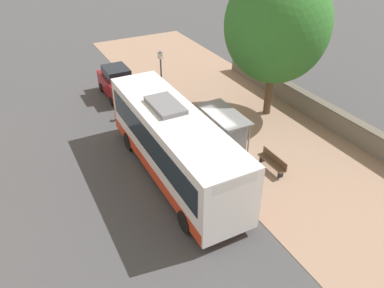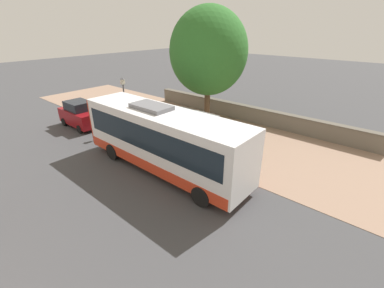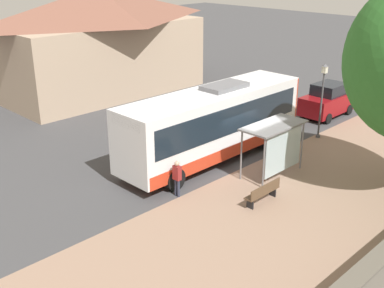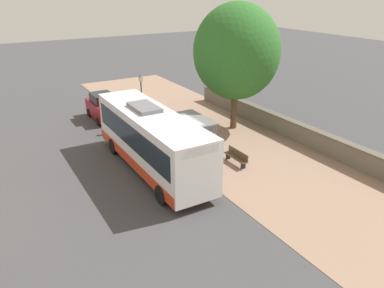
{
  "view_description": "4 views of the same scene",
  "coord_description": "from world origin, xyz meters",
  "px_view_note": "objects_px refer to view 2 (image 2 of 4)",
  "views": [
    {
      "loc": [
        8.0,
        14.17,
        11.54
      ],
      "look_at": [
        1.62,
        1.96,
        2.61
      ],
      "focal_mm": 35.0,
      "sensor_mm": 36.0,
      "label": 1
    },
    {
      "loc": [
        10.56,
        10.01,
        7.53
      ],
      "look_at": [
        0.21,
        1.18,
        1.21
      ],
      "focal_mm": 24.0,
      "sensor_mm": 36.0,
      "label": 2
    },
    {
      "loc": [
        -13.06,
        16.79,
        9.48
      ],
      "look_at": [
        1.64,
        2.13,
        1.29
      ],
      "focal_mm": 45.0,
      "sensor_mm": 36.0,
      "label": 3
    },
    {
      "loc": [
        9.78,
        18.5,
        9.89
      ],
      "look_at": [
        -0.38,
        1.22,
        1.37
      ],
      "focal_mm": 35.0,
      "sensor_mm": 36.0,
      "label": 4
    }
  ],
  "objects_px": {
    "bus_shelter": "(194,119)",
    "bench": "(236,145)",
    "bus": "(163,139)",
    "parked_car_behind_bus": "(80,115)",
    "pedestrian": "(241,166)",
    "street_lamp_near": "(125,100)",
    "shade_tree": "(208,52)"
  },
  "relations": [
    {
      "from": "bench",
      "to": "parked_car_behind_bus",
      "type": "bearing_deg",
      "value": -70.86
    },
    {
      "from": "bench",
      "to": "street_lamp_near",
      "type": "xyz_separation_m",
      "value": [
        2.44,
        -8.23,
        1.98
      ]
    },
    {
      "from": "bus",
      "to": "bench",
      "type": "height_order",
      "value": "bus"
    },
    {
      "from": "bus",
      "to": "bus_shelter",
      "type": "bearing_deg",
      "value": -170.19
    },
    {
      "from": "pedestrian",
      "to": "street_lamp_near",
      "type": "relative_size",
      "value": 0.39
    },
    {
      "from": "bus_shelter",
      "to": "shade_tree",
      "type": "xyz_separation_m",
      "value": [
        -4.82,
        -2.58,
        3.64
      ]
    },
    {
      "from": "shade_tree",
      "to": "street_lamp_near",
      "type": "bearing_deg",
      "value": -27.71
    },
    {
      "from": "bus",
      "to": "street_lamp_near",
      "type": "xyz_separation_m",
      "value": [
        -2.16,
        -6.28,
        0.57
      ]
    },
    {
      "from": "bus",
      "to": "bench",
      "type": "distance_m",
      "value": 5.19
    },
    {
      "from": "bus_shelter",
      "to": "bench",
      "type": "xyz_separation_m",
      "value": [
        -1.29,
        2.52,
        -1.51
      ]
    },
    {
      "from": "bench",
      "to": "street_lamp_near",
      "type": "relative_size",
      "value": 0.45
    },
    {
      "from": "bus_shelter",
      "to": "parked_car_behind_bus",
      "type": "bearing_deg",
      "value": -73.13
    },
    {
      "from": "bus_shelter",
      "to": "bench",
      "type": "relative_size",
      "value": 1.72
    },
    {
      "from": "pedestrian",
      "to": "shade_tree",
      "type": "height_order",
      "value": "shade_tree"
    },
    {
      "from": "pedestrian",
      "to": "bench",
      "type": "relative_size",
      "value": 0.85
    },
    {
      "from": "street_lamp_near",
      "to": "bus_shelter",
      "type": "bearing_deg",
      "value": 101.35
    },
    {
      "from": "bus",
      "to": "pedestrian",
      "type": "xyz_separation_m",
      "value": [
        -1.69,
        4.02,
        -0.96
      ]
    },
    {
      "from": "bus_shelter",
      "to": "pedestrian",
      "type": "relative_size",
      "value": 2.02
    },
    {
      "from": "bus_shelter",
      "to": "pedestrian",
      "type": "height_order",
      "value": "bus_shelter"
    },
    {
      "from": "bus_shelter",
      "to": "shade_tree",
      "type": "bearing_deg",
      "value": -151.87
    },
    {
      "from": "pedestrian",
      "to": "street_lamp_near",
      "type": "bearing_deg",
      "value": -92.6
    },
    {
      "from": "bus_shelter",
      "to": "shade_tree",
      "type": "relative_size",
      "value": 0.36
    },
    {
      "from": "shade_tree",
      "to": "parked_car_behind_bus",
      "type": "xyz_separation_m",
      "value": [
        7.69,
        -6.91,
        -4.64
      ]
    },
    {
      "from": "bench",
      "to": "shade_tree",
      "type": "xyz_separation_m",
      "value": [
        -3.53,
        -5.1,
        5.15
      ]
    },
    {
      "from": "pedestrian",
      "to": "street_lamp_near",
      "type": "height_order",
      "value": "street_lamp_near"
    },
    {
      "from": "bus_shelter",
      "to": "street_lamp_near",
      "type": "distance_m",
      "value": 5.84
    },
    {
      "from": "pedestrian",
      "to": "bus",
      "type": "bearing_deg",
      "value": -67.17
    },
    {
      "from": "bus",
      "to": "bench",
      "type": "bearing_deg",
      "value": 157.0
    },
    {
      "from": "bus_shelter",
      "to": "parked_car_behind_bus",
      "type": "height_order",
      "value": "bus_shelter"
    },
    {
      "from": "bench",
      "to": "parked_car_behind_bus",
      "type": "relative_size",
      "value": 0.48
    },
    {
      "from": "bus",
      "to": "pedestrian",
      "type": "height_order",
      "value": "bus"
    },
    {
      "from": "bus",
      "to": "bench",
      "type": "xyz_separation_m",
      "value": [
        -4.6,
        1.95,
        -1.41
      ]
    }
  ]
}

